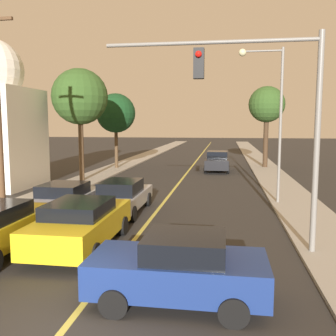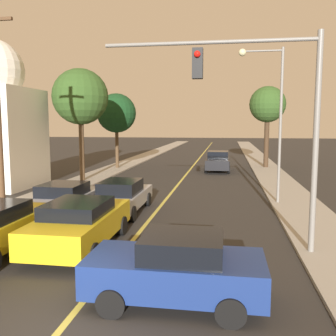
# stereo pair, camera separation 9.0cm
# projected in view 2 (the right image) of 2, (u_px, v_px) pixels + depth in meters

# --- Properties ---
(ground_plane) EXTENTS (200.00, 200.00, 0.00)m
(ground_plane) POSITION_uv_depth(u_px,v_px,m) (58.00, 333.00, 7.16)
(ground_plane) COLOR #2D2B28
(road_surface) EXTENTS (10.63, 80.00, 0.01)m
(road_surface) POSITION_uv_depth(u_px,v_px,m) (199.00, 159.00, 42.47)
(road_surface) COLOR #2D2B28
(road_surface) RESTS_ON ground
(sidewalk_left) EXTENTS (2.50, 80.00, 0.12)m
(sidewalk_left) POSITION_uv_depth(u_px,v_px,m) (143.00, 158.00, 43.48)
(sidewalk_left) COLOR #9E998E
(sidewalk_left) RESTS_ON ground
(sidewalk_right) EXTENTS (2.50, 80.00, 0.12)m
(sidewalk_right) POSITION_uv_depth(u_px,v_px,m) (258.00, 159.00, 41.45)
(sidewalk_right) COLOR #9E998E
(sidewalk_right) RESTS_ON ground
(car_near_lane_front) EXTENTS (2.11, 4.87, 1.55)m
(car_near_lane_front) POSITION_uv_depth(u_px,v_px,m) (80.00, 223.00, 12.00)
(car_near_lane_front) COLOR gold
(car_near_lane_front) RESTS_ON ground
(car_near_lane_second) EXTENTS (1.92, 4.85, 1.48)m
(car_near_lane_second) POSITION_uv_depth(u_px,v_px,m) (122.00, 196.00, 16.72)
(car_near_lane_second) COLOR #A5A8B2
(car_near_lane_second) RESTS_ON ground
(car_outer_lane_second) EXTENTS (2.09, 4.39, 1.42)m
(car_outer_lane_second) POSITION_uv_depth(u_px,v_px,m) (65.00, 198.00, 16.29)
(car_outer_lane_second) COLOR #A5A8B2
(car_outer_lane_second) RESTS_ON ground
(car_far_oncoming) EXTENTS (2.01, 4.65, 1.68)m
(car_far_oncoming) POSITION_uv_depth(u_px,v_px,m) (218.00, 161.00, 31.38)
(car_far_oncoming) COLOR black
(car_far_oncoming) RESTS_ON ground
(car_crossing_right) EXTENTS (3.91, 1.94, 1.57)m
(car_crossing_right) POSITION_uv_depth(u_px,v_px,m) (177.00, 268.00, 8.28)
(car_crossing_right) COLOR navy
(car_crossing_right) RESTS_ON ground
(traffic_signal_mast) EXTENTS (6.47, 0.42, 6.53)m
(traffic_signal_mast) POSITION_uv_depth(u_px,v_px,m) (263.00, 101.00, 11.11)
(traffic_signal_mast) COLOR slate
(traffic_signal_mast) RESTS_ON ground
(streetlamp_right) EXTENTS (2.14, 0.36, 7.46)m
(streetlamp_right) POSITION_uv_depth(u_px,v_px,m) (271.00, 104.00, 18.04)
(streetlamp_right) COLOR slate
(streetlamp_right) RESTS_ON ground
(tree_left_near) EXTENTS (3.73, 3.73, 7.52)m
(tree_left_near) POSITION_uv_depth(u_px,v_px,m) (80.00, 97.00, 25.04)
(tree_left_near) COLOR #4C3823
(tree_left_near) RESTS_ON ground
(tree_left_far) EXTENTS (3.41, 3.41, 6.48)m
(tree_left_far) POSITION_uv_depth(u_px,v_px,m) (116.00, 113.00, 32.53)
(tree_left_far) COLOR #4C3823
(tree_left_far) RESTS_ON ground
(tree_right_near) EXTENTS (3.16, 3.16, 7.13)m
(tree_right_near) POSITION_uv_depth(u_px,v_px,m) (268.00, 105.00, 32.81)
(tree_right_near) COLOR #3D2B1C
(tree_right_near) RESTS_ON ground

